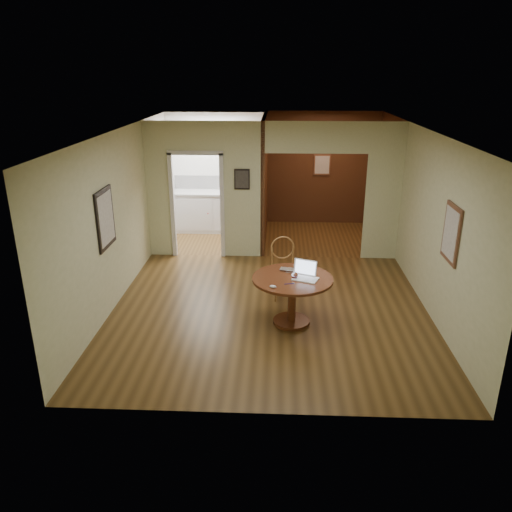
{
  "coord_description": "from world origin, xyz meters",
  "views": [
    {
      "loc": [
        0.11,
        -7.09,
        3.59
      ],
      "look_at": [
        -0.2,
        -0.2,
        1.01
      ],
      "focal_mm": 35.0,
      "sensor_mm": 36.0,
      "label": 1
    }
  ],
  "objects_px": {
    "chair": "(283,264)",
    "dining_table": "(292,290)",
    "closed_laptop": "(290,271)",
    "open_laptop": "(305,273)"
  },
  "relations": [
    {
      "from": "chair",
      "to": "dining_table",
      "type": "bearing_deg",
      "value": -91.28
    },
    {
      "from": "dining_table",
      "to": "chair",
      "type": "height_order",
      "value": "chair"
    },
    {
      "from": "dining_table",
      "to": "chair",
      "type": "xyz_separation_m",
      "value": [
        -0.13,
        0.97,
        0.02
      ]
    },
    {
      "from": "dining_table",
      "to": "closed_laptop",
      "type": "height_order",
      "value": "closed_laptop"
    },
    {
      "from": "dining_table",
      "to": "open_laptop",
      "type": "distance_m",
      "value": 0.32
    },
    {
      "from": "dining_table",
      "to": "closed_laptop",
      "type": "relative_size",
      "value": 3.56
    },
    {
      "from": "chair",
      "to": "closed_laptop",
      "type": "xyz_separation_m",
      "value": [
        0.1,
        -0.75,
        0.18
      ]
    },
    {
      "from": "chair",
      "to": "open_laptop",
      "type": "xyz_separation_m",
      "value": [
        0.31,
        -0.96,
        0.24
      ]
    },
    {
      "from": "dining_table",
      "to": "closed_laptop",
      "type": "distance_m",
      "value": 0.3
    },
    {
      "from": "dining_table",
      "to": "chair",
      "type": "relative_size",
      "value": 1.16
    }
  ]
}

